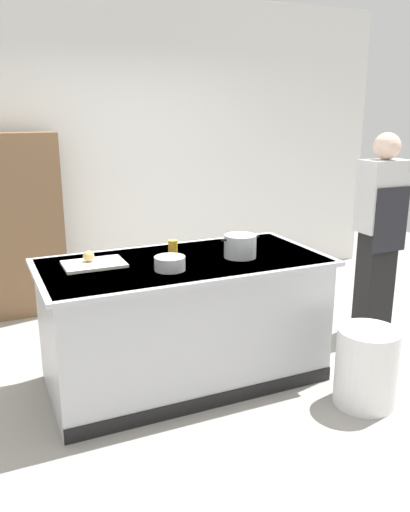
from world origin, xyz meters
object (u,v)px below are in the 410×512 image
at_px(stock_pot, 240,246).
at_px(person_chef, 380,230).
at_px(mixing_bowl, 170,263).
at_px(bookshelf, 1,228).
at_px(trash_bin, 366,367).
at_px(juice_cup, 173,247).
at_px(onion, 89,256).

height_order(stock_pot, person_chef, person_chef).
height_order(mixing_bowl, bookshelf, bookshelf).
bearing_deg(bookshelf, trash_bin, -51.86).
bearing_deg(stock_pot, bookshelf, 127.85).
relative_size(mixing_bowl, juice_cup, 2.02).
relative_size(trash_bin, person_chef, 0.31).
xyz_separation_m(mixing_bowl, bookshelf, (-0.91, 1.97, -0.09)).
bearing_deg(juice_cup, mixing_bowl, -113.71).
bearing_deg(trash_bin, juice_cup, 134.56).
bearing_deg(juice_cup, stock_pot, -34.64).
xyz_separation_m(onion, mixing_bowl, (0.45, -0.34, -0.01)).
bearing_deg(stock_pot, onion, 165.96).
height_order(stock_pot, mixing_bowl, stock_pot).
bearing_deg(juice_cup, trash_bin, -45.44).
xyz_separation_m(onion, trash_bin, (1.58, -0.97, -0.69)).
height_order(onion, person_chef, person_chef).
bearing_deg(mixing_bowl, bookshelf, 114.78).
height_order(mixing_bowl, trash_bin, mixing_bowl).
distance_m(mixing_bowl, juice_cup, 0.39).
distance_m(onion, bookshelf, 1.70).
bearing_deg(person_chef, mixing_bowl, 101.56).
bearing_deg(trash_bin, bookshelf, 128.14).
bearing_deg(mixing_bowl, onion, 143.35).
height_order(stock_pot, trash_bin, stock_pot).
xyz_separation_m(juice_cup, bookshelf, (-1.07, 1.61, -0.10)).
bearing_deg(onion, person_chef, -0.62).
xyz_separation_m(onion, person_chef, (2.47, -0.03, -0.04)).
relative_size(stock_pot, mixing_bowl, 1.44).
bearing_deg(trash_bin, mixing_bowl, 150.89).
distance_m(onion, juice_cup, 0.61).
bearing_deg(bookshelf, juice_cup, -56.47).
height_order(juice_cup, trash_bin, juice_cup).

